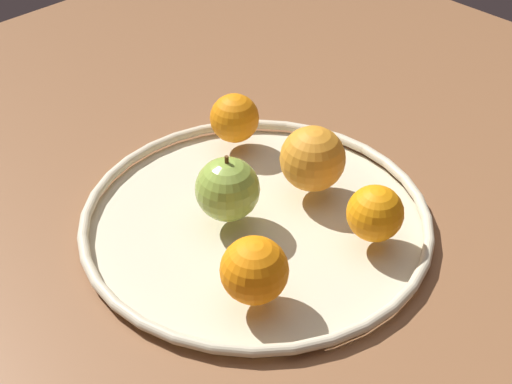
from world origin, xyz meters
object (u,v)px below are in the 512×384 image
Objects in this scene: orange_back_right at (234,118)px; orange_front_right at (375,213)px; orange_front_left at (313,159)px; orange_back_left at (254,270)px; fruit_bowl at (256,219)px; apple at (228,189)px.

orange_back_right is 23.76cm from orange_front_right.
orange_front_left is 10.67cm from orange_front_right.
fruit_bowl is at bearing 45.18° from orange_back_left.
orange_back_right is at bearing 44.33° from apple.
apple is 10.85cm from orange_front_left.
orange_front_left is 1.24× the size of orange_front_right.
apple is (-2.33, 2.00, 4.42)cm from fruit_bowl.
orange_back_left is at bearing -128.84° from orange_back_right.
orange_back_right is 0.81× the size of orange_front_left.
orange_front_left is (8.16, -0.78, 4.65)cm from fruit_bowl.
orange_back_left is 15.38cm from orange_front_right.
orange_front_right is at bearing -60.43° from fruit_bowl.
apple is at bearing 59.24° from orange_back_left.
apple reaches higher than orange_front_right.
fruit_bowl is 6.45× the size of orange_front_right.
orange_front_right is at bearing -9.12° from orange_back_left.
fruit_bowl is 5.87× the size of orange_back_left.
orange_back_right reaches higher than fruit_bowl.
orange_front_left is at bearing 25.44° from orange_back_left.
orange_back_left reaches higher than orange_back_right.
orange_front_left reaches higher than orange_front_right.
orange_front_left is (10.49, -2.78, 0.22)cm from apple.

